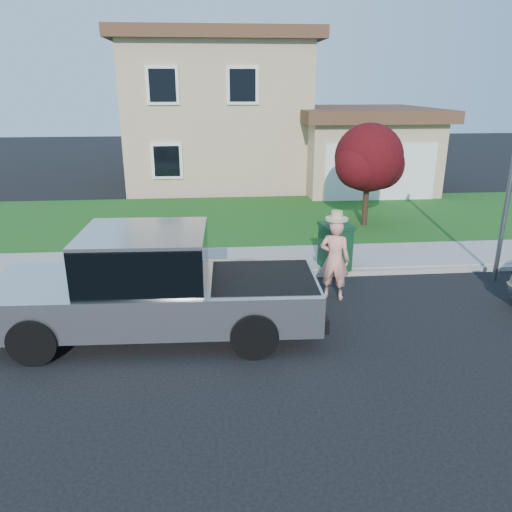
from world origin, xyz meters
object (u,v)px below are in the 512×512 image
Objects in this scene: ornamental_tree at (370,161)px; trash_bin at (335,246)px; woman at (335,258)px; street_lamp at (512,173)px; pickup_truck at (154,287)px.

ornamental_tree is 4.89m from trash_bin.
woman reaches higher than trash_bin.
woman is at bearing -113.40° from ornamental_tree.
woman is 6.36m from ornamental_tree.
trash_bin is (0.40, 1.57, -0.23)m from woman.
trash_bin is at bearing -176.83° from street_lamp.
street_lamp is at bearing -70.67° from ornamental_tree.
woman is 0.43× the size of street_lamp.
pickup_truck is 4.10m from woman.
pickup_truck is 1.90× the size of ornamental_tree.
ornamental_tree is (6.33, 7.10, 1.29)m from pickup_truck.
pickup_truck is 9.60m from ornamental_tree.
woman is 1.76× the size of trash_bin.
trash_bin is 0.25× the size of street_lamp.
woman is 0.60× the size of ornamental_tree.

